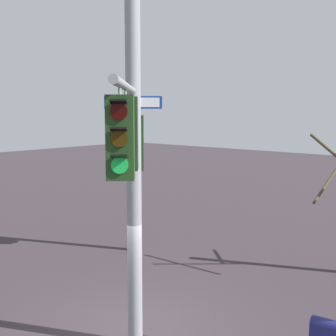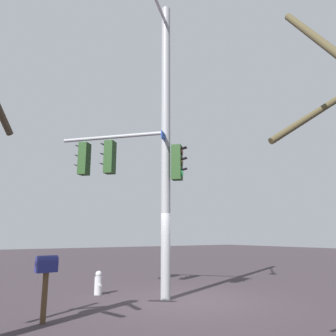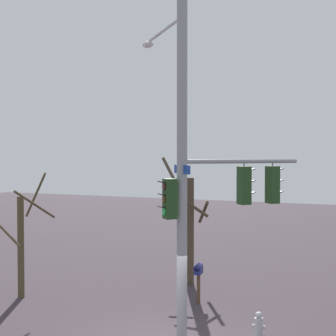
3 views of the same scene
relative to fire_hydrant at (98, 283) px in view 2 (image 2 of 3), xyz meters
The scene contains 4 objects.
ground_plane 2.96m from the fire_hydrant, 38.44° to the left, with size 80.00×80.00×0.00m, color #372E34.
main_signal_pole_assembly 4.92m from the fire_hydrant, 29.06° to the left, with size 5.23×3.26×9.62m.
fire_hydrant is the anchor object (origin of this frame).
mailbox 3.54m from the fire_hydrant, 41.16° to the right, with size 0.27×0.46×1.41m.
Camera 2 is at (7.97, -5.99, 1.85)m, focal length 34.77 mm.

